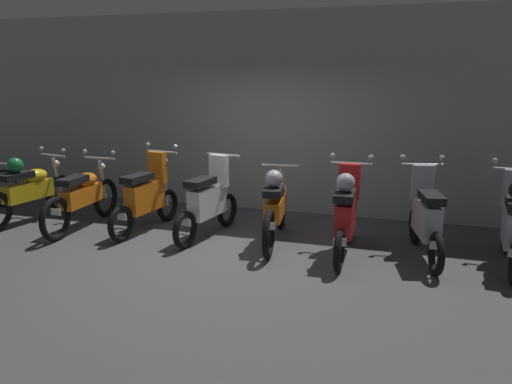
{
  "coord_description": "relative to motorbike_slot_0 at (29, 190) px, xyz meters",
  "views": [
    {
      "loc": [
        2.21,
        -5.93,
        2.37
      ],
      "look_at": [
        0.26,
        0.52,
        0.75
      ],
      "focal_mm": 34.93,
      "sensor_mm": 36.0,
      "label": 1
    }
  ],
  "objects": [
    {
      "name": "motorbike_slot_3",
      "position": [
        3.05,
        0.16,
        -0.0
      ],
      "size": [
        0.56,
        1.67,
        1.18
      ],
      "color": "black",
      "rests_on": "ground"
    },
    {
      "name": "motorbike_slot_0",
      "position": [
        0.0,
        0.0,
        0.0
      ],
      "size": [
        0.6,
        1.94,
        1.15
      ],
      "color": "black",
      "rests_on": "ground"
    },
    {
      "name": "back_wall",
      "position": [
        3.55,
        1.95,
        1.16
      ],
      "size": [
        16.0,
        0.3,
        3.37
      ],
      "primitive_type": "cube",
      "color": "gray",
      "rests_on": "ground"
    },
    {
      "name": "motorbike_slot_4",
      "position": [
        4.06,
        0.19,
        -0.0
      ],
      "size": [
        0.56,
        1.95,
        1.08
      ],
      "color": "black",
      "rests_on": "ground"
    },
    {
      "name": "motorbike_slot_2",
      "position": [
        2.04,
        0.16,
        -0.0
      ],
      "size": [
        0.58,
        1.68,
        1.29
      ],
      "color": "black",
      "rests_on": "ground"
    },
    {
      "name": "motorbike_slot_5",
      "position": [
        5.08,
        -0.05,
        0.04
      ],
      "size": [
        0.59,
        1.68,
        1.29
      ],
      "color": "black",
      "rests_on": "ground"
    },
    {
      "name": "motorbike_slot_6",
      "position": [
        6.09,
        0.17,
        -0.0
      ],
      "size": [
        0.6,
        1.66,
        1.29
      ],
      "color": "black",
      "rests_on": "ground"
    },
    {
      "name": "motorbike_slot_1",
      "position": [
        1.01,
        -0.01,
        -0.04
      ],
      "size": [
        0.59,
        1.95,
        1.15
      ],
      "color": "black",
      "rests_on": "ground"
    },
    {
      "name": "ground_plane",
      "position": [
        3.55,
        -0.48,
        -0.53
      ],
      "size": [
        80.0,
        80.0,
        0.0
      ],
      "primitive_type": "plane",
      "color": "#424244"
    }
  ]
}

